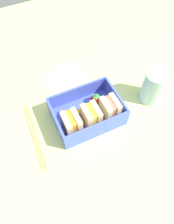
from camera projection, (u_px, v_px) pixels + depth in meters
ground_plane at (87, 119)px, 59.72cm from camera, size 120.00×120.00×2.00cm
bento_tray at (87, 116)px, 58.37cm from camera, size 17.46×12.70×1.20cm
bento_rim at (87, 110)px, 55.82cm from camera, size 17.46×12.70×4.85cm
sandwich_left at (110, 109)px, 55.28cm from camera, size 3.91×4.91×6.12cm
sandwich_center_left at (91, 116)px, 54.09cm from camera, size 3.91×4.91×6.12cm
sandwich_center at (72, 124)px, 52.90cm from camera, size 3.91×4.91×6.12cm
strawberry_far_left at (96, 100)px, 58.55cm from camera, size 3.08×3.08×3.68cm
carrot_stick_far_left at (71, 112)px, 57.45cm from camera, size 5.48×3.13×1.44cm
chopstick_pair at (35, 135)px, 55.64cm from camera, size 2.56×19.55×0.70cm
drinking_glass at (154, 86)px, 58.33cm from camera, size 6.31×6.31×9.83cm
folded_napkin at (66, 79)px, 65.99cm from camera, size 14.93×13.98×0.40cm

